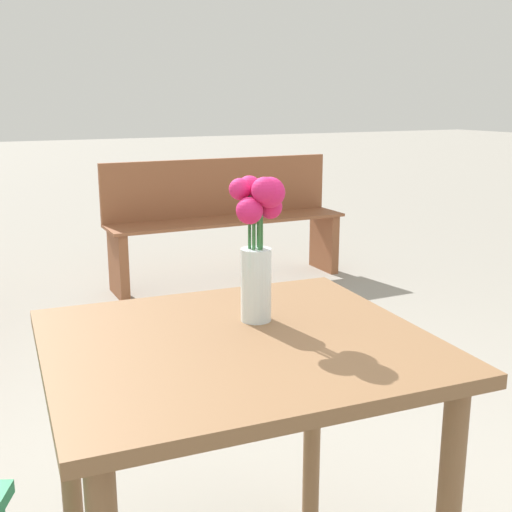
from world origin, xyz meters
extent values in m
cube|color=brown|center=(0.00, 0.00, 0.74)|extent=(0.86, 0.79, 0.03)
cylinder|color=brown|center=(-0.31, 0.33, 0.36)|extent=(0.05, 0.05, 0.72)
cylinder|color=brown|center=(0.37, 0.27, 0.36)|extent=(0.05, 0.05, 0.72)
cylinder|color=silver|center=(0.09, 0.09, 0.84)|extent=(0.07, 0.07, 0.17)
cylinder|color=silver|center=(0.09, 0.09, 0.80)|extent=(0.06, 0.06, 0.09)
cylinder|color=#337038|center=(0.10, 0.08, 0.88)|extent=(0.01, 0.01, 0.24)
sphere|color=#D11E60|center=(0.12, 0.08, 1.01)|extent=(0.05, 0.05, 0.05)
cylinder|color=#337038|center=(0.10, 0.10, 0.89)|extent=(0.01, 0.01, 0.26)
sphere|color=#D11E60|center=(0.11, 0.11, 1.05)|extent=(0.06, 0.06, 0.06)
cylinder|color=#337038|center=(0.09, 0.09, 0.90)|extent=(0.01, 0.01, 0.28)
sphere|color=#D11E60|center=(0.09, 0.12, 1.06)|extent=(0.05, 0.05, 0.05)
cylinder|color=#337038|center=(0.08, 0.09, 0.90)|extent=(0.01, 0.01, 0.28)
sphere|color=#D11E60|center=(0.06, 0.10, 1.06)|extent=(0.05, 0.05, 0.05)
cylinder|color=#337038|center=(0.08, 0.08, 0.88)|extent=(0.01, 0.01, 0.23)
sphere|color=#D11E60|center=(0.06, 0.06, 1.01)|extent=(0.06, 0.06, 0.06)
cylinder|color=#337038|center=(0.09, 0.07, 0.90)|extent=(0.01, 0.01, 0.28)
sphere|color=#D11E60|center=(0.09, 0.05, 1.06)|extent=(0.06, 0.06, 0.06)
cylinder|color=#337038|center=(0.09, 0.07, 0.90)|extent=(0.01, 0.01, 0.27)
sphere|color=#D11E60|center=(0.11, 0.06, 1.05)|extent=(0.07, 0.07, 0.07)
cube|color=brown|center=(1.25, 2.80, 0.44)|extent=(1.68, 0.40, 0.02)
cube|color=brown|center=(1.26, 2.96, 0.65)|extent=(1.68, 0.07, 0.40)
cube|color=brown|center=(2.03, 2.79, 0.21)|extent=(0.07, 0.33, 0.43)
cube|color=brown|center=(0.48, 2.82, 0.21)|extent=(0.07, 0.33, 0.43)
camera|label=1|loc=(-0.55, -1.17, 1.25)|focal=45.00mm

